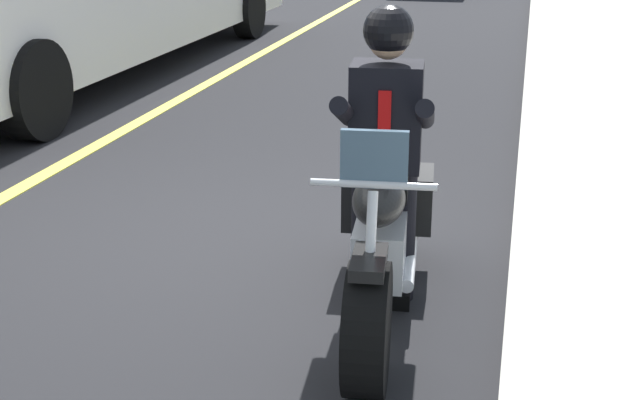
# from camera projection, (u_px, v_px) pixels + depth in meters

# --- Properties ---
(ground_plane) EXTENTS (80.00, 80.00, 0.00)m
(ground_plane) POSITION_uv_depth(u_px,v_px,m) (210.00, 251.00, 5.86)
(ground_plane) COLOR black
(motorcycle_main) EXTENTS (2.22, 0.73, 1.26)m
(motorcycle_main) POSITION_uv_depth(u_px,v_px,m) (381.00, 240.00, 4.85)
(motorcycle_main) COLOR black
(motorcycle_main) RESTS_ON ground_plane
(rider_main) EXTENTS (0.66, 0.59, 1.74)m
(rider_main) POSITION_uv_depth(u_px,v_px,m) (386.00, 131.00, 4.83)
(rider_main) COLOR black
(rider_main) RESTS_ON ground_plane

